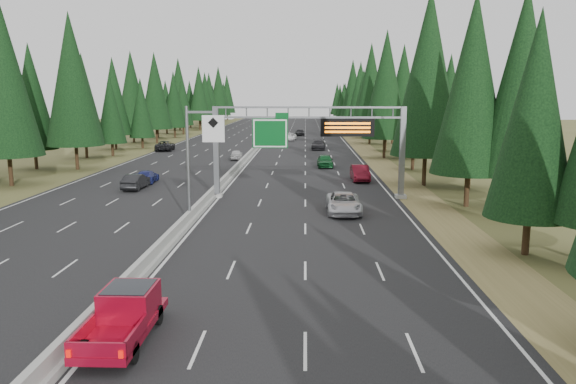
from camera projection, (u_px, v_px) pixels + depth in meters
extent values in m
cube|color=black|center=(257.00, 149.00, 93.02)|extent=(32.00, 260.00, 0.08)
cube|color=olive|center=(365.00, 149.00, 92.49)|extent=(3.60, 260.00, 0.06)
cube|color=brown|center=(151.00, 149.00, 93.56)|extent=(3.60, 260.00, 0.06)
cube|color=gray|center=(257.00, 148.00, 92.99)|extent=(0.70, 260.00, 0.30)
cube|color=gray|center=(257.00, 145.00, 92.92)|extent=(0.30, 260.00, 0.60)
cube|color=slate|center=(216.00, 152.00, 48.02)|extent=(0.45, 0.45, 7.80)
cube|color=gray|center=(217.00, 195.00, 48.65)|extent=(0.90, 0.90, 0.30)
cube|color=slate|center=(402.00, 153.00, 47.54)|extent=(0.45, 0.45, 7.80)
cube|color=gray|center=(401.00, 196.00, 48.17)|extent=(0.90, 0.90, 0.30)
cube|color=slate|center=(309.00, 107.00, 47.13)|extent=(15.85, 0.35, 0.16)
cube|color=slate|center=(309.00, 117.00, 47.27)|extent=(15.85, 0.35, 0.16)
cube|color=#054C19|center=(270.00, 133.00, 47.35)|extent=(3.00, 0.10, 2.50)
cube|color=silver|center=(270.00, 133.00, 47.29)|extent=(2.85, 0.02, 2.35)
cube|color=#054C19|center=(282.00, 115.00, 47.07)|extent=(1.10, 0.10, 0.45)
cube|color=black|center=(347.00, 128.00, 47.02)|extent=(4.50, 0.40, 1.50)
cube|color=orange|center=(348.00, 123.00, 46.75)|extent=(3.80, 0.02, 0.18)
cube|color=orange|center=(348.00, 128.00, 46.80)|extent=(3.80, 0.02, 0.18)
cube|color=orange|center=(347.00, 132.00, 46.86)|extent=(3.80, 0.02, 0.18)
cylinder|color=slate|center=(188.00, 165.00, 38.16)|extent=(0.20, 0.20, 8.00)
cube|color=gray|center=(190.00, 221.00, 38.82)|extent=(0.50, 0.50, 0.20)
cube|color=slate|center=(201.00, 112.00, 37.52)|extent=(2.00, 0.15, 0.15)
cube|color=silver|center=(213.00, 129.00, 37.56)|extent=(1.50, 0.06, 1.80)
cylinder|color=black|center=(526.00, 236.00, 31.17)|extent=(0.40, 0.40, 2.14)
cone|color=black|center=(535.00, 115.00, 30.04)|extent=(4.81, 4.81, 11.23)
cylinder|color=black|center=(467.00, 190.00, 44.79)|extent=(0.40, 0.40, 2.68)
cone|color=black|center=(473.00, 83.00, 43.37)|extent=(6.02, 6.02, 14.05)
cylinder|color=black|center=(515.00, 193.00, 43.36)|extent=(0.40, 0.40, 2.71)
cone|color=black|center=(522.00, 81.00, 41.93)|extent=(6.10, 6.10, 14.23)
cylinder|color=black|center=(424.00, 170.00, 55.16)|extent=(0.40, 0.40, 3.02)
cone|color=black|center=(428.00, 73.00, 53.56)|extent=(6.79, 6.79, 15.85)
cylinder|color=black|center=(469.00, 177.00, 53.71)|extent=(0.40, 0.40, 2.09)
cone|color=black|center=(472.00, 109.00, 52.60)|extent=(4.70, 4.70, 10.97)
cylinder|color=black|center=(413.00, 162.00, 67.24)|extent=(0.40, 0.40, 1.84)
cone|color=black|center=(414.00, 114.00, 66.27)|extent=(4.14, 4.14, 9.65)
cylinder|color=black|center=(447.00, 161.00, 66.56)|extent=(0.40, 0.40, 2.18)
cone|color=black|center=(449.00, 103.00, 65.40)|extent=(4.90, 4.90, 11.43)
cylinder|color=black|center=(384.00, 148.00, 79.35)|extent=(0.40, 0.40, 2.84)
cone|color=black|center=(386.00, 84.00, 77.84)|extent=(6.40, 6.40, 14.93)
cylinder|color=black|center=(411.00, 152.00, 79.25)|extent=(0.40, 0.40, 1.86)
cone|color=black|center=(413.00, 110.00, 78.26)|extent=(4.18, 4.18, 9.76)
cylinder|color=black|center=(385.00, 144.00, 90.33)|extent=(0.40, 0.40, 2.08)
cone|color=black|center=(386.00, 104.00, 89.23)|extent=(4.67, 4.67, 10.91)
cylinder|color=black|center=(401.00, 142.00, 90.60)|extent=(0.40, 0.40, 2.70)
cone|color=black|center=(403.00, 89.00, 89.17)|extent=(6.07, 6.07, 14.17)
cylinder|color=black|center=(370.00, 136.00, 103.42)|extent=(0.40, 0.40, 2.92)
cone|color=black|center=(371.00, 86.00, 101.88)|extent=(6.56, 6.56, 15.31)
cylinder|color=black|center=(392.00, 138.00, 103.82)|extent=(0.40, 0.40, 2.11)
cone|color=black|center=(393.00, 102.00, 102.70)|extent=(4.75, 4.75, 11.08)
cylinder|color=black|center=(363.00, 133.00, 117.25)|extent=(0.40, 0.40, 2.27)
cone|color=black|center=(363.00, 98.00, 116.04)|extent=(5.11, 5.11, 11.93)
cylinder|color=black|center=(386.00, 134.00, 115.42)|extent=(0.40, 0.40, 1.96)
cone|color=black|center=(387.00, 104.00, 114.38)|extent=(4.42, 4.42, 10.31)
cylinder|color=black|center=(358.00, 130.00, 127.46)|extent=(0.40, 0.40, 2.36)
cone|color=black|center=(358.00, 97.00, 126.21)|extent=(5.31, 5.31, 12.40)
cylinder|color=black|center=(377.00, 129.00, 130.97)|extent=(0.40, 0.40, 2.34)
cone|color=black|center=(378.00, 97.00, 129.73)|extent=(5.27, 5.27, 12.29)
cylinder|color=black|center=(350.00, 127.00, 143.20)|extent=(0.40, 0.40, 1.88)
cone|color=black|center=(350.00, 104.00, 142.20)|extent=(4.23, 4.23, 9.87)
cylinder|color=black|center=(367.00, 126.00, 140.30)|extent=(0.40, 0.40, 2.76)
cone|color=black|center=(368.00, 91.00, 138.83)|extent=(6.22, 6.22, 14.51)
cylinder|color=black|center=(352.00, 122.00, 154.92)|extent=(0.40, 0.40, 2.97)
cone|color=black|center=(353.00, 88.00, 153.35)|extent=(6.68, 6.68, 15.59)
cylinder|color=black|center=(365.00, 124.00, 152.89)|extent=(0.40, 0.40, 2.53)
cone|color=black|center=(366.00, 94.00, 151.55)|extent=(5.70, 5.70, 13.29)
cylinder|color=black|center=(343.00, 122.00, 165.62)|extent=(0.40, 0.40, 2.01)
cone|color=black|center=(344.00, 101.00, 164.56)|extent=(4.52, 4.52, 10.56)
cylinder|color=black|center=(360.00, 121.00, 166.57)|extent=(0.40, 0.40, 3.02)
cone|color=black|center=(360.00, 88.00, 164.97)|extent=(6.79, 6.79, 15.84)
cylinder|color=black|center=(345.00, 121.00, 177.42)|extent=(0.40, 0.40, 2.04)
cone|color=black|center=(345.00, 100.00, 176.34)|extent=(4.60, 4.60, 10.73)
cylinder|color=black|center=(355.00, 120.00, 179.55)|extent=(0.40, 0.40, 2.41)
cone|color=black|center=(355.00, 96.00, 178.28)|extent=(5.43, 5.43, 12.66)
cylinder|color=black|center=(340.00, 119.00, 191.76)|extent=(0.40, 0.40, 2.01)
cone|color=black|center=(340.00, 100.00, 190.69)|extent=(4.53, 4.53, 10.57)
cylinder|color=black|center=(353.00, 118.00, 191.43)|extent=(0.40, 0.40, 2.60)
cone|color=black|center=(353.00, 94.00, 190.06)|extent=(5.84, 5.84, 13.63)
cylinder|color=black|center=(337.00, 117.00, 203.28)|extent=(0.40, 0.40, 2.13)
cone|color=black|center=(337.00, 99.00, 202.15)|extent=(4.80, 4.80, 11.19)
cylinder|color=black|center=(350.00, 116.00, 204.15)|extent=(0.40, 0.40, 2.76)
cone|color=black|center=(350.00, 92.00, 202.69)|extent=(6.21, 6.21, 14.48)
cylinder|color=black|center=(11.00, 171.00, 54.98)|extent=(0.40, 0.40, 2.97)
cone|color=black|center=(2.00, 75.00, 53.41)|extent=(6.68, 6.68, 15.58)
cylinder|color=black|center=(77.00, 158.00, 66.90)|extent=(0.40, 0.40, 2.94)
cone|color=black|center=(72.00, 79.00, 65.34)|extent=(6.62, 6.62, 15.44)
cylinder|color=black|center=(36.00, 159.00, 67.82)|extent=(0.40, 0.40, 2.40)
cone|color=black|center=(31.00, 96.00, 66.55)|extent=(5.40, 5.40, 12.59)
cylinder|color=black|center=(113.00, 150.00, 82.50)|extent=(0.40, 0.40, 1.90)
cone|color=black|center=(110.00, 109.00, 81.50)|extent=(4.27, 4.27, 9.97)
cylinder|color=black|center=(86.00, 150.00, 79.79)|extent=(0.40, 0.40, 2.35)
cone|color=black|center=(83.00, 98.00, 78.55)|extent=(5.28, 5.28, 12.33)
cylinder|color=black|center=(143.00, 143.00, 94.08)|extent=(0.40, 0.40, 1.88)
cone|color=black|center=(141.00, 108.00, 93.09)|extent=(4.23, 4.23, 9.86)
cylinder|color=black|center=(116.00, 142.00, 92.84)|extent=(0.40, 0.40, 2.40)
cone|color=black|center=(113.00, 96.00, 91.56)|extent=(5.41, 5.41, 12.62)
cylinder|color=black|center=(157.00, 136.00, 105.03)|extent=(0.40, 0.40, 2.68)
cone|color=black|center=(155.00, 91.00, 103.61)|extent=(6.02, 6.02, 14.04)
cylinder|color=black|center=(134.00, 135.00, 106.53)|extent=(0.40, 0.40, 2.74)
cone|color=black|center=(132.00, 89.00, 105.08)|extent=(6.16, 6.16, 14.37)
cylinder|color=black|center=(175.00, 133.00, 118.04)|extent=(0.40, 0.40, 2.22)
cone|color=black|center=(174.00, 99.00, 116.86)|extent=(5.00, 5.00, 11.66)
cylinder|color=black|center=(158.00, 133.00, 117.83)|extent=(0.40, 0.40, 2.17)
cone|color=black|center=(157.00, 100.00, 116.68)|extent=(4.89, 4.89, 11.40)
cylinder|color=black|center=(183.00, 130.00, 128.81)|extent=(0.40, 0.40, 2.14)
cone|color=black|center=(182.00, 100.00, 127.68)|extent=(4.82, 4.82, 11.25)
cylinder|color=black|center=(167.00, 129.00, 131.76)|extent=(0.40, 0.40, 1.98)
cone|color=black|center=(166.00, 103.00, 130.71)|extent=(4.46, 4.46, 10.40)
cylinder|color=black|center=(200.00, 125.00, 144.02)|extent=(0.40, 0.40, 2.58)
cone|color=black|center=(199.00, 93.00, 142.65)|extent=(5.81, 5.81, 13.56)
cylinder|color=black|center=(180.00, 124.00, 144.74)|extent=(0.40, 0.40, 2.93)
cone|color=black|center=(179.00, 88.00, 143.19)|extent=(6.58, 6.58, 15.36)
cylinder|color=black|center=(206.00, 124.00, 153.38)|extent=(0.40, 0.40, 2.42)
cone|color=black|center=(205.00, 96.00, 152.09)|extent=(5.45, 5.45, 12.72)
cylinder|color=black|center=(191.00, 124.00, 156.32)|extent=(0.40, 0.40, 2.08)
cone|color=black|center=(190.00, 100.00, 155.22)|extent=(4.69, 4.69, 10.94)
cylinder|color=black|center=(210.00, 122.00, 165.69)|extent=(0.40, 0.40, 2.49)
cone|color=black|center=(209.00, 95.00, 164.38)|extent=(5.60, 5.60, 13.06)
cylinder|color=black|center=(201.00, 122.00, 166.79)|extent=(0.40, 0.40, 2.06)
cone|color=black|center=(200.00, 100.00, 165.70)|extent=(4.63, 4.63, 10.80)
cylinder|color=black|center=(219.00, 119.00, 180.68)|extent=(0.40, 0.40, 2.90)
cone|color=black|center=(219.00, 90.00, 179.15)|extent=(6.51, 6.51, 15.20)
cylinder|color=black|center=(204.00, 120.00, 180.59)|extent=(0.40, 0.40, 2.17)
cone|color=black|center=(204.00, 99.00, 179.44)|extent=(4.88, 4.88, 11.38)
cylinder|color=black|center=(224.00, 118.00, 193.59)|extent=(0.40, 0.40, 2.14)
cone|color=black|center=(224.00, 99.00, 192.45)|extent=(4.81, 4.81, 11.23)
cylinder|color=black|center=(213.00, 119.00, 193.31)|extent=(0.40, 0.40, 2.00)
cone|color=black|center=(213.00, 100.00, 192.25)|extent=(4.50, 4.50, 10.51)
cylinder|color=black|center=(227.00, 116.00, 205.37)|extent=(0.40, 0.40, 2.63)
cone|color=black|center=(227.00, 94.00, 203.98)|extent=(5.92, 5.92, 13.81)
cylinder|color=black|center=(218.00, 117.00, 204.32)|extent=(0.40, 0.40, 2.29)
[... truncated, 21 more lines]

